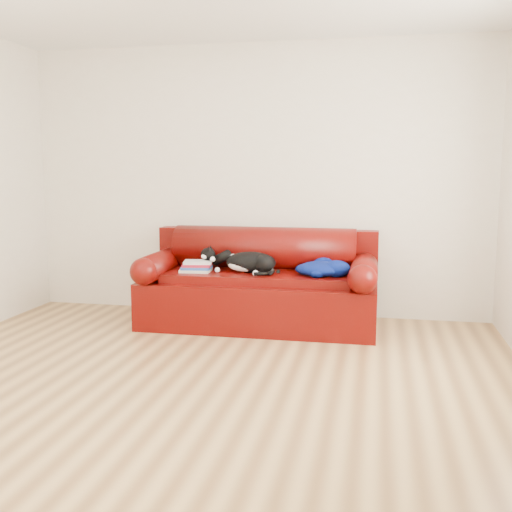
{
  "coord_description": "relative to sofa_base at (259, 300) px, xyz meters",
  "views": [
    {
      "loc": [
        1.18,
        -3.72,
        1.42
      ],
      "look_at": [
        0.15,
        1.35,
        0.66
      ],
      "focal_mm": 42.0,
      "sensor_mm": 36.0,
      "label": 1
    }
  ],
  "objects": [
    {
      "name": "room_shell",
      "position": [
        -0.02,
        -1.48,
        1.43
      ],
      "size": [
        4.52,
        4.02,
        2.61
      ],
      "color": "beige",
      "rests_on": "ground"
    },
    {
      "name": "book_stack",
      "position": [
        -0.55,
        -0.13,
        0.31
      ],
      "size": [
        0.28,
        0.23,
        0.1
      ],
      "rotation": [
        0.0,
        0.0,
        0.13
      ],
      "color": "beige",
      "rests_on": "sofa_base"
    },
    {
      "name": "sofa_back",
      "position": [
        0.0,
        0.24,
        0.3
      ],
      "size": [
        2.1,
        1.01,
        0.88
      ],
      "color": "#3C0602",
      "rests_on": "ground"
    },
    {
      "name": "cat",
      "position": [
        -0.07,
        -0.08,
        0.35
      ],
      "size": [
        0.61,
        0.41,
        0.23
      ],
      "rotation": [
        0.0,
        0.0,
        -0.43
      ],
      "color": "black",
      "rests_on": "sofa_base"
    },
    {
      "name": "ground",
      "position": [
        -0.15,
        -1.49,
        -0.24
      ],
      "size": [
        4.5,
        4.5,
        0.0
      ],
      "primitive_type": "plane",
      "color": "brown",
      "rests_on": "ground"
    },
    {
      "name": "sofa_base",
      "position": [
        0.0,
        0.0,
        0.0
      ],
      "size": [
        2.1,
        0.9,
        0.5
      ],
      "color": "#3C0602",
      "rests_on": "ground"
    },
    {
      "name": "blanket",
      "position": [
        0.57,
        -0.08,
        0.33
      ],
      "size": [
        0.53,
        0.42,
        0.15
      ],
      "rotation": [
        0.0,
        0.0,
        0.19
      ],
      "color": "#04023F",
      "rests_on": "sofa_base"
    }
  ]
}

